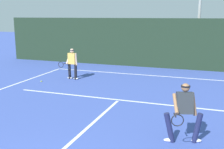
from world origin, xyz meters
TOP-DOWN VIEW (x-y plane):
  - court_line_baseline_far at (0.00, 11.25)m, footprint 10.60×0.10m
  - court_line_service at (0.00, 6.55)m, footprint 8.64×0.10m
  - court_line_centre at (0.00, 3.20)m, footprint 0.10×6.40m
  - player_near at (2.65, 3.69)m, footprint 0.97×0.91m
  - player_far at (-3.28, 9.08)m, footprint 0.78×0.82m
  - tennis_ball at (-4.41, 8.03)m, footprint 0.07×0.07m
  - back_fence_windscreen at (0.00, 13.60)m, footprint 20.38×0.12m

SIDE VIEW (x-z plane):
  - court_line_baseline_far at x=0.00m, z-range 0.00..0.01m
  - court_line_service at x=0.00m, z-range 0.00..0.01m
  - court_line_centre at x=0.00m, z-range 0.00..0.01m
  - tennis_ball at x=-4.41m, z-range 0.00..0.07m
  - player_near at x=2.65m, z-range 0.07..1.60m
  - player_far at x=-3.28m, z-range 0.07..1.60m
  - back_fence_windscreen at x=0.00m, z-range 0.00..2.96m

